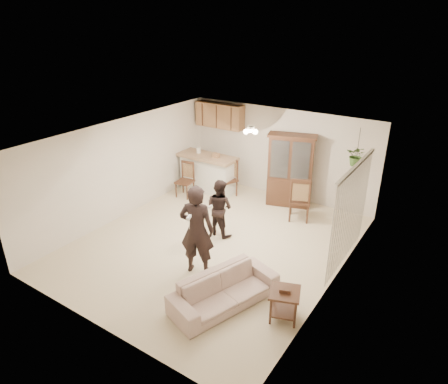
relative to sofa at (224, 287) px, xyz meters
The scene contains 23 objects.
floor 2.13m from the sofa, 129.92° to the left, with size 6.50×6.50×0.00m, color beige.
ceiling 2.99m from the sofa, 129.92° to the left, with size 5.50×6.50×0.02m, color white.
wall_back 5.12m from the sofa, 105.49° to the left, with size 5.50×0.02×2.50m, color silver.
wall_front 2.30m from the sofa, 129.42° to the right, with size 5.50×0.02×2.50m, color silver.
wall_left 4.49m from the sofa, 158.54° to the left, with size 0.02×6.50×2.50m, color silver.
wall_right 2.31m from the sofa, 48.95° to the left, with size 0.02×6.50×2.50m, color silver.
breakfast_bar 5.09m from the sofa, 128.91° to the left, with size 1.60×0.55×1.00m, color silver.
bar_top 5.14m from the sofa, 128.91° to the left, with size 1.75×0.70×0.08m, color #9E845F.
upper_cabinets 5.95m from the sofa, 124.75° to the left, with size 1.50×0.34×0.70m, color brown.
vertical_blinds 2.95m from the sofa, 61.51° to the left, with size 0.06×2.30×2.10m, color beige, non-canonical shape.
ceiling_fixture 3.65m from the sofa, 112.21° to the left, with size 0.36×0.36×0.20m, color #FFE6BF, non-canonical shape.
hanging_plant 4.38m from the sofa, 76.64° to the left, with size 0.43×0.37×0.48m, color #2F5823.
plant_cord 4.50m from the sofa, 76.64° to the left, with size 0.01×0.01×0.65m, color black.
sofa is the anchor object (origin of this frame).
adult 1.26m from the sofa, 151.48° to the left, with size 0.66×0.43×1.80m, color black.
child 2.53m from the sofa, 125.97° to the left, with size 0.66×0.51×1.35m, color black.
china_hutch 4.53m from the sofa, 100.49° to the left, with size 1.34×0.83×1.97m.
side_table 1.08m from the sofa, 13.17° to the left, with size 0.65×0.65×0.62m.
chair_bar 4.79m from the sofa, 136.99° to the left, with size 0.49×0.49×1.00m.
chair_hutch_left 4.72m from the sofa, 122.45° to the left, with size 0.62×0.62×1.08m.
chair_hutch_right 3.78m from the sofa, 93.35° to the left, with size 0.67×0.67×1.17m.
controller_adult 1.38m from the sofa, behind, with size 0.05×0.16×0.05m, color silver.
controller_child 2.33m from the sofa, 131.38° to the left, with size 0.04×0.12×0.04m, color silver.
Camera 1 is at (4.52, -6.43, 4.78)m, focal length 32.00 mm.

